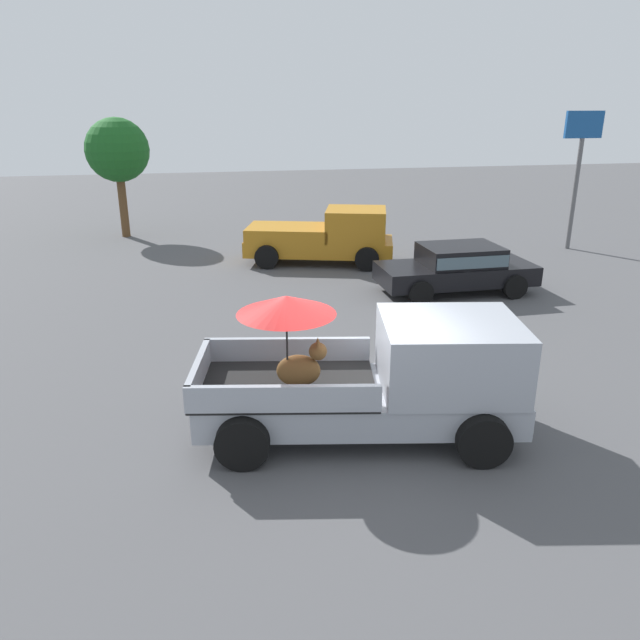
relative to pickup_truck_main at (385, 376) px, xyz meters
The scene contains 6 objects.
ground_plane 1.08m from the pickup_truck_main, 168.12° to the left, with size 80.00×80.00×0.00m, color #4C4C4F.
pickup_truck_main is the anchor object (origin of this frame).
pickup_truck_red 11.12m from the pickup_truck_main, 82.68° to the left, with size 5.12×3.21×1.80m.
parked_sedan_near 8.23m from the pickup_truck_main, 58.46° to the left, with size 4.32×2.01×1.33m.
motel_sign 15.61m from the pickup_truck_main, 47.02° to the left, with size 1.40×0.16×4.77m.
tree_by_lot 17.77m from the pickup_truck_main, 108.10° to the left, with size 2.40×2.40×4.53m.
Camera 1 is at (-2.35, -8.38, 5.04)m, focal length 34.20 mm.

